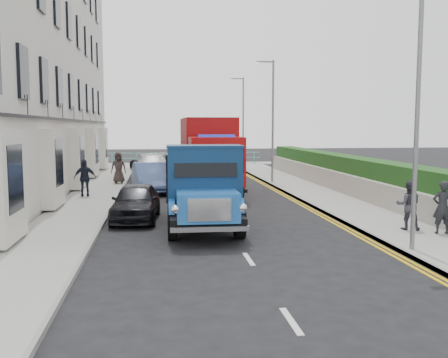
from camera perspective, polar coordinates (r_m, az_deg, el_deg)
The scene contains 22 objects.
ground at distance 14.46m, azimuth 1.40°, elevation -7.09°, with size 120.00×120.00×0.00m, color black.
pavement_west at distance 23.33m, azimuth -14.87°, elevation -2.12°, with size 2.40×38.00×0.12m, color gray.
pavement_east at distance 24.32m, azimuth 10.49°, elevation -1.70°, with size 2.60×38.00×0.12m, color gray.
promenade at distance 43.09m, azimuth -4.59°, elevation 1.71°, with size 30.00×2.50×0.12m, color gray.
sea_plane at distance 74.02m, azimuth -5.84°, elevation 3.44°, with size 120.00×120.00×0.00m, color slate.
terrace_west at distance 28.15m, azimuth -23.10°, elevation 13.48°, with size 6.31×30.20×14.25m.
garden_east at distance 24.88m, azimuth 14.71°, elevation 0.32°, with size 1.45×28.00×1.75m.
seafront_railing at distance 42.25m, azimuth -4.54°, elevation 2.33°, with size 13.00×0.08×1.11m.
lamp_near at distance 13.53m, azimuth 20.82°, elevation 8.67°, with size 1.23×0.18×7.00m.
lamp_mid at distance 28.64m, azimuth 5.37°, elevation 7.42°, with size 1.23×0.18×7.00m.
lamp_far at distance 38.45m, azimuth 2.02°, elevation 7.08°, with size 1.23×0.18×7.00m.
bedford_lorry at distance 15.37m, azimuth -2.31°, elevation -1.64°, with size 2.39×5.73×2.67m.
red_lorry at distance 24.73m, azimuth -1.73°, elevation 2.98°, with size 2.50×7.10×3.70m.
parked_car_front at distance 17.81m, azimuth -10.03°, elevation -2.56°, with size 1.54×3.83×1.31m, color black.
parked_car_mid at distance 25.35m, azimuth -8.41°, elevation 0.18°, with size 1.55×4.45×1.47m, color #4F6AA9.
parked_car_rear at distance 31.67m, azimuth -8.25°, elevation 1.41°, with size 2.17×5.34×1.55m, color #B2B2B7.
seafront_car_left at distance 36.50m, azimuth -8.27°, elevation 1.80°, with size 2.11×4.58×1.27m, color black.
seafront_car_right at distance 37.70m, azimuth 0.59°, elevation 2.03°, with size 1.56×3.88×1.32m, color #9FA0A4.
pedestrian_east_near at distance 16.07m, azimuth 23.68°, elevation -2.98°, with size 0.57×0.38×1.58m, color black.
pedestrian_east_far at distance 16.33m, azimuth 20.33°, elevation -2.80°, with size 0.74×0.58×1.52m, color #35323D.
pedestrian_west_near at distance 23.44m, azimuth -15.60°, elevation 0.12°, with size 0.99×0.41×1.68m, color black.
pedestrian_west_far at distance 28.43m, azimuth -11.96°, elevation 1.26°, with size 0.85×0.55×1.74m, color #362C27.
Camera 1 is at (-2.19, -13.91, 3.28)m, focal length 40.00 mm.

